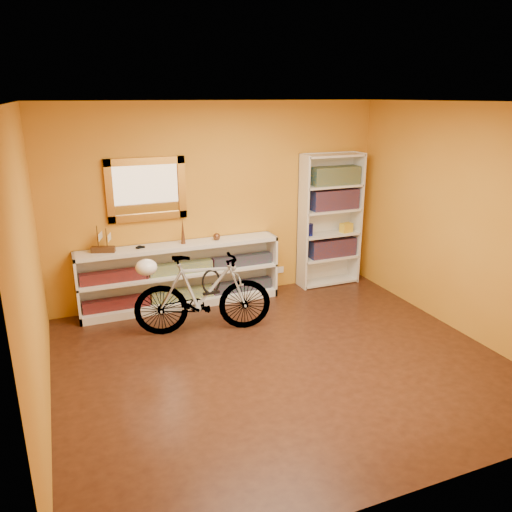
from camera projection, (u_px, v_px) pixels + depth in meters
name	position (u px, v px, depth m)	size (l,w,h in m)	color
floor	(281.00, 361.00, 5.25)	(4.50, 4.00, 0.01)	black
ceiling	(285.00, 101.00, 4.45)	(4.50, 4.00, 0.01)	silver
back_wall	(219.00, 203.00, 6.62)	(4.50, 0.01, 2.60)	#C57D1D
left_wall	(30.00, 271.00, 4.05)	(0.01, 4.00, 2.60)	#C57D1D
right_wall	(464.00, 221.00, 5.65)	(0.01, 4.00, 2.60)	#C57D1D
gilt_mirror	(146.00, 189.00, 6.17)	(0.98, 0.06, 0.78)	#945D1B
wall_socket	(281.00, 270.00, 7.24)	(0.09, 0.01, 0.09)	silver
console_unit	(181.00, 275.00, 6.51)	(2.60, 0.35, 0.85)	silver
cd_row_lower	(182.00, 294.00, 6.57)	(2.50, 0.13, 0.14)	black
cd_row_upper	(181.00, 268.00, 6.46)	(2.50, 0.13, 0.14)	navy
model_ship	(102.00, 239.00, 5.99)	(0.28, 0.10, 0.33)	#392110
toy_car	(141.00, 248.00, 6.20)	(0.00, 0.00, 0.00)	black
bronze_ornament	(183.00, 231.00, 6.34)	(0.06, 0.06, 0.34)	brown
decorative_orb	(217.00, 237.00, 6.54)	(0.09, 0.09, 0.09)	brown
bookcase	(330.00, 221.00, 7.15)	(0.90, 0.30, 1.90)	silver
book_row_a	(332.00, 247.00, 7.29)	(0.70, 0.22, 0.26)	maroon
book_row_b	(334.00, 199.00, 7.07)	(0.70, 0.22, 0.28)	maroon
book_row_c	(335.00, 176.00, 6.97)	(0.70, 0.22, 0.25)	navy
travel_mug	(310.00, 230.00, 7.05)	(0.08, 0.08, 0.18)	#151D93
red_tin	(318.00, 179.00, 6.92)	(0.13, 0.13, 0.17)	maroon
yellow_bag	(346.00, 228.00, 7.24)	(0.17, 0.11, 0.13)	gold
bicycle	(203.00, 294.00, 5.77)	(1.62, 0.42, 0.95)	silver
helmet	(146.00, 267.00, 5.55)	(0.24, 0.23, 0.18)	white
u_lock	(211.00, 282.00, 5.74)	(0.22, 0.22, 0.02)	black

